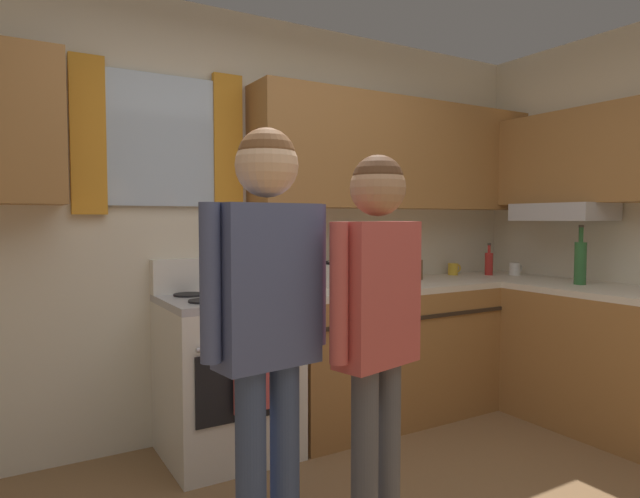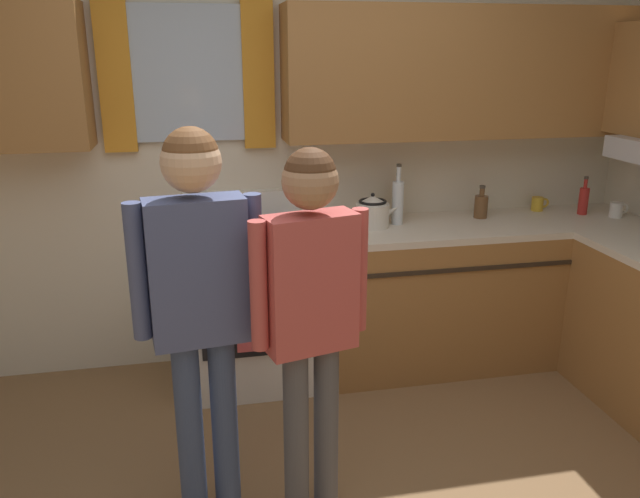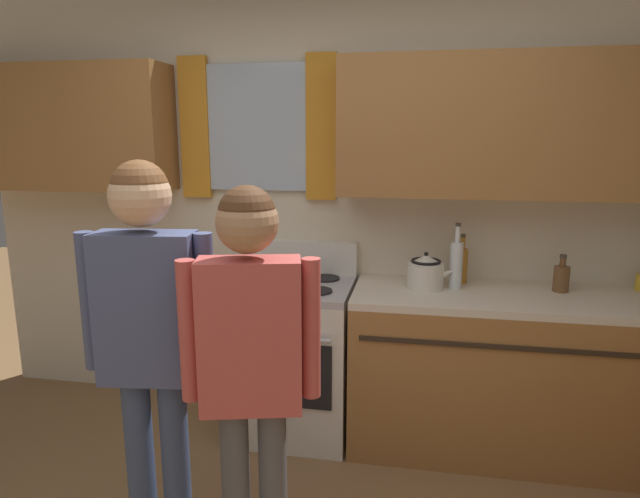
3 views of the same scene
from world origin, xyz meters
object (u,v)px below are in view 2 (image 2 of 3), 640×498
Objects in this scene: bottle_sauce_red at (584,200)px; bottle_squat_brown at (481,206)px; bottle_tall_clear at (398,201)px; mug_mustard_yellow at (538,204)px; bottle_oil_amber at (397,202)px; adult_in_plaid at (311,297)px; stove_oven at (249,306)px; stovetop_kettle at (373,211)px; adult_left at (199,287)px; mug_ceramic_white at (617,210)px.

bottle_squat_brown is at bearing 175.91° from bottle_sauce_red.
mug_mustard_yellow is (1.01, 0.13, -0.10)m from bottle_tall_clear.
bottle_oil_amber reaches higher than bottle_squat_brown.
bottle_oil_amber is at bearing 59.85° from adult_in_plaid.
bottle_sauce_red is at bearing -6.32° from bottle_oil_amber.
adult_in_plaid is at bearing -83.38° from stove_oven.
bottle_tall_clear is 0.13m from bottle_oil_amber.
stovetop_kettle is (-1.18, -0.16, 0.05)m from mug_mustard_yellow.
adult_left reaches higher than stove_oven.
stovetop_kettle is at bearing -174.59° from bottle_squat_brown.
bottle_tall_clear is 2.92× the size of mug_ceramic_white.
bottle_oil_amber is 2.38× the size of mug_mustard_yellow.
bottle_squat_brown reaches higher than mug_mustard_yellow.
mug_ceramic_white is at bearing -10.11° from bottle_oil_amber.
adult_in_plaid is (-1.79, -1.42, 0.05)m from mug_mustard_yellow.
mug_ceramic_white is at bearing 22.58° from adult_left.
bottle_tall_clear is at bearing -108.36° from bottle_oil_amber.
mug_mustard_yellow is at bearing 7.91° from stovetop_kettle.
bottle_tall_clear is 1.25m from bottle_sauce_red.
adult_left is at bearing -157.42° from mug_ceramic_white.
stove_oven is at bearing 76.07° from adult_left.
bottle_oil_amber is at bearing 46.96° from adult_left.
bottle_oil_amber is 1.82m from adult_left.
mug_mustard_yellow is 1.19m from stovetop_kettle.
stove_oven is 1.57m from bottle_squat_brown.
stove_oven is at bearing -175.85° from bottle_squat_brown.
stovetop_kettle is 1.40m from adult_in_plaid.
bottle_tall_clear is 0.23× the size of adult_in_plaid.
bottle_squat_brown is 2.16m from adult_left.
adult_in_plaid is (-0.61, -1.26, -0.00)m from stovetop_kettle.
stove_oven reaches higher than mug_ceramic_white.
bottle_squat_brown is at bearing 44.67° from adult_in_plaid.
mug_mustard_yellow is 0.08× the size of adult_in_plaid.
bottle_tall_clear is 1.03m from mug_mustard_yellow.
mug_mustard_yellow is (0.45, 0.09, -0.03)m from bottle_squat_brown.
bottle_tall_clear reaches higher than mug_mustard_yellow.
adult_left is at bearing -133.04° from bottle_oil_amber.
adult_in_plaid reaches higher than bottle_tall_clear.
mug_mustard_yellow is at bearing 147.43° from mug_ceramic_white.
bottle_squat_brown is at bearing -168.13° from mug_mustard_yellow.
stovetop_kettle is at bearing 176.70° from mug_ceramic_white.
adult_left reaches higher than mug_mustard_yellow.
stove_oven is at bearing -168.68° from bottle_oil_amber.
stovetop_kettle reaches higher than mug_ceramic_white.
adult_left is (-0.28, -1.14, 0.57)m from stove_oven.
stove_oven is 3.85× the size of bottle_oil_amber.
mug_ceramic_white is 0.08× the size of adult_left.
adult_in_plaid is (-0.78, -1.29, -0.05)m from bottle_tall_clear.
bottle_squat_brown is at bearing 35.23° from adult_left.
adult_in_plaid reaches higher than mug_mustard_yellow.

